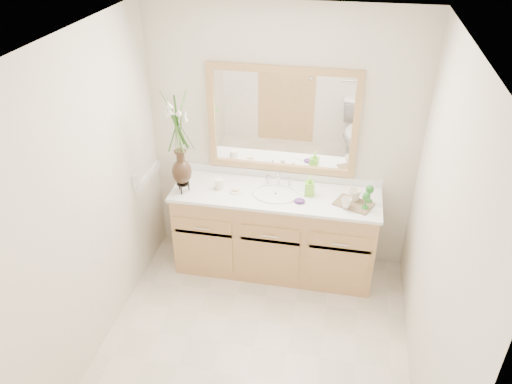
% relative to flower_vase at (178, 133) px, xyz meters
% --- Properties ---
extents(floor, '(2.60, 2.60, 0.00)m').
position_rel_flower_vase_xyz_m(floor, '(0.81, -0.89, -1.39)').
color(floor, beige).
rests_on(floor, ground).
extents(ceiling, '(2.40, 2.60, 0.02)m').
position_rel_flower_vase_xyz_m(ceiling, '(0.81, -0.89, 1.01)').
color(ceiling, white).
rests_on(ceiling, wall_back).
extents(wall_back, '(2.40, 0.02, 2.40)m').
position_rel_flower_vase_xyz_m(wall_back, '(0.81, 0.41, -0.19)').
color(wall_back, white).
rests_on(wall_back, floor).
extents(wall_left, '(0.02, 2.60, 2.40)m').
position_rel_flower_vase_xyz_m(wall_left, '(-0.39, -0.89, -0.19)').
color(wall_left, white).
rests_on(wall_left, floor).
extents(wall_right, '(0.02, 2.60, 2.40)m').
position_rel_flower_vase_xyz_m(wall_right, '(2.01, -0.89, -0.19)').
color(wall_right, white).
rests_on(wall_right, floor).
extents(vanity, '(1.80, 0.55, 0.80)m').
position_rel_flower_vase_xyz_m(vanity, '(0.81, 0.12, -0.99)').
color(vanity, tan).
rests_on(vanity, floor).
extents(counter, '(1.84, 0.57, 0.03)m').
position_rel_flower_vase_xyz_m(counter, '(0.81, 0.12, -0.58)').
color(counter, white).
rests_on(counter, vanity).
extents(sink, '(0.38, 0.34, 0.23)m').
position_rel_flower_vase_xyz_m(sink, '(0.81, 0.11, -0.62)').
color(sink, white).
rests_on(sink, counter).
extents(mirror, '(1.32, 0.04, 0.97)m').
position_rel_flower_vase_xyz_m(mirror, '(0.81, 0.39, 0.01)').
color(mirror, white).
rests_on(mirror, wall_back).
extents(switch_plate, '(0.02, 0.12, 0.12)m').
position_rel_flower_vase_xyz_m(switch_plate, '(-0.38, -0.13, -0.41)').
color(switch_plate, white).
rests_on(switch_plate, wall_left).
extents(flower_vase, '(0.20, 0.20, 0.83)m').
position_rel_flower_vase_xyz_m(flower_vase, '(0.00, 0.00, 0.00)').
color(flower_vase, black).
rests_on(flower_vase, counter).
extents(tumbler, '(0.08, 0.08, 0.10)m').
position_rel_flower_vase_xyz_m(tumbler, '(0.30, 0.11, -0.51)').
color(tumbler, white).
rests_on(tumbler, counter).
extents(soap_dish, '(0.11, 0.11, 0.03)m').
position_rel_flower_vase_xyz_m(soap_dish, '(0.46, 0.07, -0.55)').
color(soap_dish, white).
rests_on(soap_dish, counter).
extents(soap_bottle, '(0.08, 0.09, 0.17)m').
position_rel_flower_vase_xyz_m(soap_bottle, '(1.10, 0.16, -0.48)').
color(soap_bottle, '#7AD532').
rests_on(soap_bottle, counter).
extents(purple_dish, '(0.11, 0.10, 0.03)m').
position_rel_flower_vase_xyz_m(purple_dish, '(1.03, 0.01, -0.55)').
color(purple_dish, '#4E2570').
rests_on(purple_dish, counter).
extents(tray, '(0.36, 0.31, 0.02)m').
position_rel_flower_vase_xyz_m(tray, '(1.49, 0.06, -0.56)').
color(tray, brown).
rests_on(tray, counter).
extents(mug_left, '(0.10, 0.10, 0.09)m').
position_rel_flower_vase_xyz_m(mug_left, '(1.42, -0.01, -0.50)').
color(mug_left, white).
rests_on(mug_left, tray).
extents(mug_right, '(0.13, 0.12, 0.11)m').
position_rel_flower_vase_xyz_m(mug_right, '(1.49, 0.12, -0.49)').
color(mug_right, white).
rests_on(mug_right, tray).
extents(goblet_front, '(0.07, 0.07, 0.15)m').
position_rel_flower_vase_xyz_m(goblet_front, '(1.58, 0.01, -0.45)').
color(goblet_front, '#267125').
rests_on(goblet_front, tray).
extents(goblet_back, '(0.07, 0.07, 0.15)m').
position_rel_flower_vase_xyz_m(goblet_back, '(1.61, 0.13, -0.44)').
color(goblet_back, '#267125').
rests_on(goblet_back, tray).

